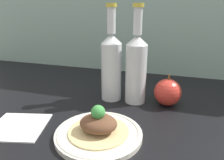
{
  "coord_description": "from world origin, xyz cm",
  "views": [
    {
      "loc": [
        17.17,
        -49.74,
        31.97
      ],
      "look_at": [
        -0.06,
        6.72,
        11.27
      ],
      "focal_mm": 35.0,
      "sensor_mm": 36.0,
      "label": 1
    }
  ],
  "objects_px": {
    "plate": "(97,133)",
    "plated_food": "(97,124)",
    "apple": "(168,92)",
    "cider_bottle_left": "(111,64)",
    "cider_bottle_right": "(136,66)"
  },
  "relations": [
    {
      "from": "apple",
      "to": "plate",
      "type": "bearing_deg",
      "value": -123.1
    },
    {
      "from": "plated_food",
      "to": "cider_bottle_right",
      "type": "distance_m",
      "value": 0.26
    },
    {
      "from": "plated_food",
      "to": "plate",
      "type": "bearing_deg",
      "value": 180.0
    },
    {
      "from": "apple",
      "to": "cider_bottle_left",
      "type": "bearing_deg",
      "value": -178.5
    },
    {
      "from": "cider_bottle_left",
      "to": "cider_bottle_right",
      "type": "xyz_separation_m",
      "value": [
        0.09,
        0.0,
        0.0
      ]
    },
    {
      "from": "plate",
      "to": "apple",
      "type": "distance_m",
      "value": 0.29
    },
    {
      "from": "cider_bottle_left",
      "to": "cider_bottle_right",
      "type": "relative_size",
      "value": 1.0
    },
    {
      "from": "plated_food",
      "to": "cider_bottle_left",
      "type": "bearing_deg",
      "value": 98.27
    },
    {
      "from": "cider_bottle_left",
      "to": "apple",
      "type": "height_order",
      "value": "cider_bottle_left"
    },
    {
      "from": "plate",
      "to": "cider_bottle_left",
      "type": "bearing_deg",
      "value": 98.27
    },
    {
      "from": "plate",
      "to": "plated_food",
      "type": "bearing_deg",
      "value": 0.0
    },
    {
      "from": "plate",
      "to": "apple",
      "type": "bearing_deg",
      "value": 56.9
    },
    {
      "from": "cider_bottle_left",
      "to": "apple",
      "type": "bearing_deg",
      "value": 1.5
    },
    {
      "from": "cider_bottle_left",
      "to": "apple",
      "type": "distance_m",
      "value": 0.21
    },
    {
      "from": "plated_food",
      "to": "cider_bottle_left",
      "type": "distance_m",
      "value": 0.26
    }
  ]
}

